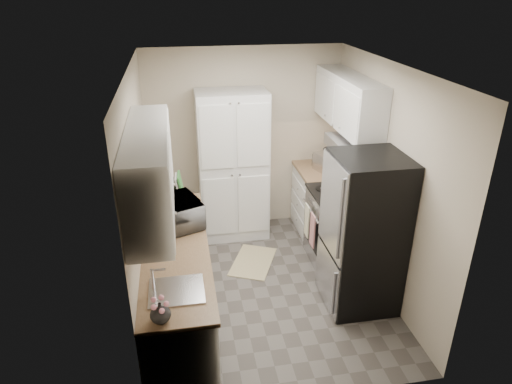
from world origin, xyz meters
TOP-DOWN VIEW (x-y plane):
  - ground at (0.00, 0.00)m, footprint 3.20×3.20m
  - room_shell at (-0.02, -0.01)m, footprint 2.64×3.24m
  - pantry_cabinet at (-0.20, 1.32)m, footprint 0.90×0.55m
  - base_cabinet_left at (-0.99, -0.43)m, footprint 0.60×2.30m
  - countertop_left at (-0.99, -0.43)m, footprint 0.63×2.33m
  - base_cabinet_right at (0.99, 1.19)m, footprint 0.60×0.80m
  - countertop_right at (0.99, 1.19)m, footprint 0.63×0.83m
  - electric_range at (0.97, 0.39)m, footprint 0.71×0.78m
  - refrigerator at (0.94, -0.41)m, footprint 0.70×0.72m
  - microwave at (-0.91, -0.00)m, footprint 0.51×0.61m
  - wine_bottle at (-0.97, 0.53)m, footprint 0.07×0.07m
  - flower_vase at (-1.11, -1.49)m, footprint 0.17×0.17m
  - cutting_board at (-0.89, 0.60)m, footprint 0.03×0.25m
  - toaster_oven at (1.09, 1.12)m, footprint 0.43×0.49m
  - fruit_basket at (1.11, 1.11)m, footprint 0.32×0.32m
  - kitchen_mat at (-0.07, 0.53)m, footprint 0.72×0.86m

SIDE VIEW (x-z plane):
  - ground at x=0.00m, z-range 0.00..0.00m
  - kitchen_mat at x=-0.07m, z-range 0.00..0.01m
  - base_cabinet_left at x=-0.99m, z-range 0.00..0.88m
  - base_cabinet_right at x=0.99m, z-range 0.00..0.88m
  - electric_range at x=0.97m, z-range -0.09..1.04m
  - refrigerator at x=0.94m, z-range 0.00..1.70m
  - countertop_left at x=-0.99m, z-range 0.88..0.92m
  - countertop_right at x=0.99m, z-range 0.88..0.92m
  - pantry_cabinet at x=-0.20m, z-range 0.00..2.00m
  - flower_vase at x=-1.11m, z-range 0.92..1.08m
  - toaster_oven at x=1.09m, z-range 0.92..1.16m
  - wine_bottle at x=-0.97m, z-range 0.92..1.20m
  - microwave at x=-0.91m, z-range 0.92..1.20m
  - cutting_board at x=-0.89m, z-range 0.92..1.24m
  - fruit_basket at x=1.11m, z-range 1.16..1.28m
  - room_shell at x=-0.02m, z-range 0.37..2.89m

